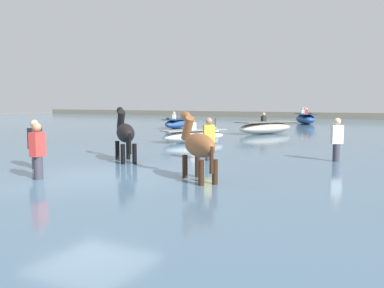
# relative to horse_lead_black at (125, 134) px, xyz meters

# --- Properties ---
(ground_plane) EXTENTS (120.00, 120.00, 0.00)m
(ground_plane) POSITION_rel_horse_lead_black_xyz_m (0.79, -2.29, -1.15)
(ground_plane) COLOR #84755B
(water_surface) EXTENTS (90.00, 90.00, 0.36)m
(water_surface) POSITION_rel_horse_lead_black_xyz_m (0.79, 7.71, -0.97)
(water_surface) COLOR slate
(water_surface) RESTS_ON ground
(horse_lead_black) EXTENTS (1.53, 1.43, 1.94)m
(horse_lead_black) POSITION_rel_horse_lead_black_xyz_m (0.00, 0.00, 0.00)
(horse_lead_black) COLOR black
(horse_lead_black) RESTS_ON ground
(horse_trailing_chestnut) EXTENTS (1.51, 1.32, 1.87)m
(horse_trailing_chestnut) POSITION_rel_horse_lead_black_xyz_m (3.20, -1.56, -0.04)
(horse_trailing_chestnut) COLOR brown
(horse_trailing_chestnut) RESTS_ON ground
(boat_near_starboard) EXTENTS (2.35, 3.00, 1.02)m
(boat_near_starboard) POSITION_rel_horse_lead_black_xyz_m (-0.85, 5.89, -0.51)
(boat_near_starboard) COLOR silver
(boat_near_starboard) RESTS_ON water_surface
(boat_far_inshore) EXTENTS (2.69, 4.03, 1.28)m
(boat_far_inshore) POSITION_rel_horse_lead_black_xyz_m (0.13, 23.03, -0.38)
(boat_far_inshore) COLOR #28518E
(boat_far_inshore) RESTS_ON water_surface
(boat_distant_west) EXTENTS (1.53, 3.15, 1.09)m
(boat_distant_west) POSITION_rel_horse_lead_black_xyz_m (-6.25, 13.57, -0.47)
(boat_distant_west) COLOR #28518E
(boat_distant_west) RESTS_ON water_surface
(boat_distant_east) EXTENTS (2.66, 3.92, 1.15)m
(boat_distant_east) POSITION_rel_horse_lead_black_xyz_m (0.45, 11.83, -0.45)
(boat_distant_east) COLOR #B2AD9E
(boat_distant_east) RESTS_ON water_surface
(person_onlooker_left) EXTENTS (0.38, 0.33, 1.63)m
(person_onlooker_left) POSITION_rel_horse_lead_black_xyz_m (5.45, 2.87, -0.28)
(person_onlooker_left) COLOR #383842
(person_onlooker_left) RESTS_ON ground
(person_wading_close) EXTENTS (0.21, 0.33, 1.63)m
(person_wading_close) POSITION_rel_horse_lead_black_xyz_m (-1.26, -2.13, -0.28)
(person_wading_close) COLOR #383842
(person_wading_close) RESTS_ON ground
(person_spectator_far) EXTENTS (0.37, 0.36, 1.63)m
(person_spectator_far) POSITION_rel_horse_lead_black_xyz_m (2.09, 1.29, -0.28)
(person_spectator_far) COLOR #383842
(person_spectator_far) RESTS_ON ground
(person_wading_mid) EXTENTS (0.24, 0.34, 1.63)m
(person_wading_mid) POSITION_rel_horse_lead_black_xyz_m (-0.01, -3.14, -0.28)
(person_wading_mid) COLOR #383842
(person_wading_mid) RESTS_ON ground
(channel_buoy) EXTENTS (0.39, 0.39, 0.90)m
(channel_buoy) POSITION_rel_horse_lead_black_xyz_m (-1.68, 9.86, -0.58)
(channel_buoy) COLOR silver
(channel_buoy) RESTS_ON water_surface
(far_shoreline) EXTENTS (80.00, 2.40, 1.02)m
(far_shoreline) POSITION_rel_horse_lead_black_xyz_m (0.79, 34.61, -0.64)
(far_shoreline) COLOR #706B5B
(far_shoreline) RESTS_ON ground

